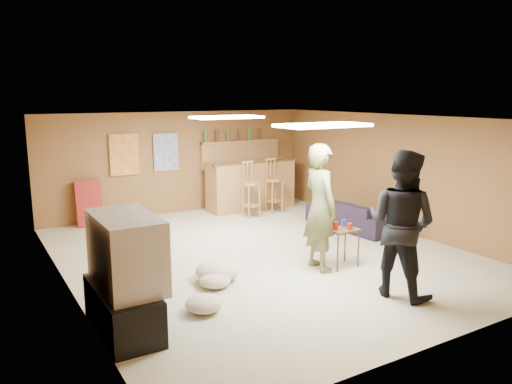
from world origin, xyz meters
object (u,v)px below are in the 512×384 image
bar_counter (251,185)px  person_black (401,224)px  tray_table (342,248)px  tv_body (126,251)px  sofa (351,215)px  person_olive (320,207)px

bar_counter → person_black: 5.36m
bar_counter → tray_table: 4.16m
tv_body → sofa: bearing=21.8°
tray_table → bar_counter: bearing=79.1°
person_black → tray_table: (0.07, 1.21, -0.65)m
person_black → bar_counter: bearing=-26.3°
tray_table → person_black: bearing=-93.4°
tv_body → sofa: size_ratio=0.59×
bar_counter → person_olive: 4.15m
sofa → bar_counter: bearing=13.2°
sofa → person_black: bearing=143.9°
person_olive → bar_counter: bearing=-10.5°
tv_body → tray_table: size_ratio=1.86×
person_olive → sofa: 2.56m
tv_body → person_black: (3.29, -0.83, 0.05)m
tv_body → person_black: person_black is taller
tv_body → sofa: (4.97, 1.99, -0.63)m
person_olive → person_black: bearing=-162.7°
bar_counter → tray_table: bar_counter is taller
sofa → tray_table: (-1.61, -1.61, 0.02)m
person_olive → sofa: (1.96, 1.51, -0.67)m
sofa → tray_table: 2.28m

